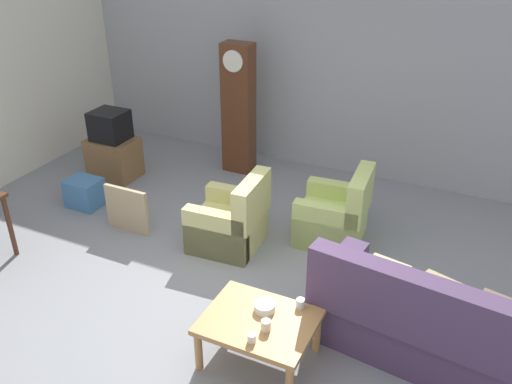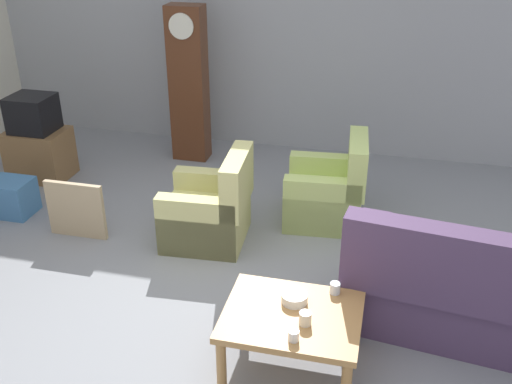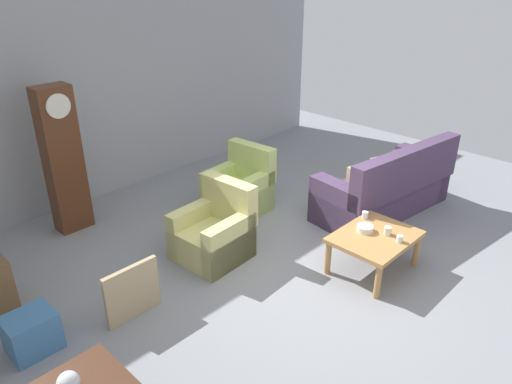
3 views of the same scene
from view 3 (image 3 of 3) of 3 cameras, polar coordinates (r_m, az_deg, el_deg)
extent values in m
plane|color=gray|center=(5.69, 5.51, -9.40)|extent=(10.40, 10.40, 0.00)
cube|color=#9EA0A5|center=(7.61, -15.93, 12.12)|extent=(8.40, 0.16, 3.20)
cube|color=#4C3856|center=(7.12, 14.54, -0.47)|extent=(2.19, 1.09, 0.44)
cube|color=#4C3856|center=(6.73, 17.43, 2.46)|extent=(2.11, 0.46, 0.60)
cube|color=#4C3856|center=(7.79, 18.84, 2.22)|extent=(0.34, 0.86, 0.68)
cube|color=#4C3856|center=(6.41, 9.56, -1.81)|extent=(0.34, 0.86, 0.68)
cube|color=brown|center=(7.36, 16.87, 3.50)|extent=(0.38, 0.20, 0.36)
cube|color=#9E8966|center=(6.99, 14.58, 2.62)|extent=(0.38, 0.22, 0.36)
cube|color=#C6B284|center=(6.63, 12.04, 1.63)|extent=(0.38, 0.19, 0.36)
cube|color=#CCC67A|center=(5.84, -5.23, -6.01)|extent=(0.81, 0.81, 0.40)
cube|color=#CCC67A|center=(5.82, -3.18, -0.91)|extent=(0.23, 0.77, 0.52)
cube|color=#CCC67A|center=(5.98, -7.30, -4.20)|extent=(0.77, 0.21, 0.60)
cube|color=#CCC67A|center=(5.61, -3.10, -6.20)|extent=(0.77, 0.21, 0.60)
cube|color=#C0D574|center=(6.90, -2.21, -0.69)|extent=(0.82, 0.82, 0.40)
cube|color=#C0D574|center=(6.93, -0.51, 3.63)|extent=(0.24, 0.77, 0.52)
cube|color=#C0D574|center=(7.04, -4.05, 0.73)|extent=(0.77, 0.22, 0.60)
cube|color=#C0D574|center=(6.68, -0.30, -0.65)|extent=(0.77, 0.22, 0.60)
cube|color=#B27F47|center=(5.65, 13.87, -5.17)|extent=(0.96, 0.76, 0.05)
cylinder|color=#B27F47|center=(5.33, 14.19, -10.21)|extent=(0.07, 0.07, 0.41)
cylinder|color=#B27F47|center=(5.98, 18.43, -6.55)|extent=(0.07, 0.07, 0.41)
cylinder|color=#B27F47|center=(5.60, 8.51, -7.68)|extent=(0.07, 0.07, 0.41)
cylinder|color=#B27F47|center=(6.22, 13.16, -4.48)|extent=(0.07, 0.07, 0.41)
cube|color=#562D19|center=(6.62, -21.81, 3.44)|extent=(0.44, 0.28, 1.92)
cylinder|color=silver|center=(6.26, -22.30, 9.36)|extent=(0.30, 0.02, 0.30)
cube|color=tan|center=(5.04, -14.39, -11.36)|extent=(0.60, 0.05, 0.58)
cube|color=teal|center=(5.02, -24.95, -14.84)|extent=(0.44, 0.36, 0.38)
sphere|color=silver|center=(3.46, -21.27, -20.21)|extent=(0.15, 0.15, 0.15)
cylinder|color=white|center=(5.56, 16.59, -5.30)|extent=(0.07, 0.07, 0.08)
cylinder|color=silver|center=(5.95, 12.74, -2.65)|extent=(0.08, 0.08, 0.08)
cylinder|color=beige|center=(5.66, 15.27, -4.43)|extent=(0.08, 0.08, 0.10)
cylinder|color=white|center=(5.67, 12.75, -4.22)|extent=(0.19, 0.19, 0.07)
camera|label=1|loc=(5.94, 57.71, 18.33)|focal=38.31mm
camera|label=2|loc=(4.92, 56.56, 12.32)|focal=41.10mm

